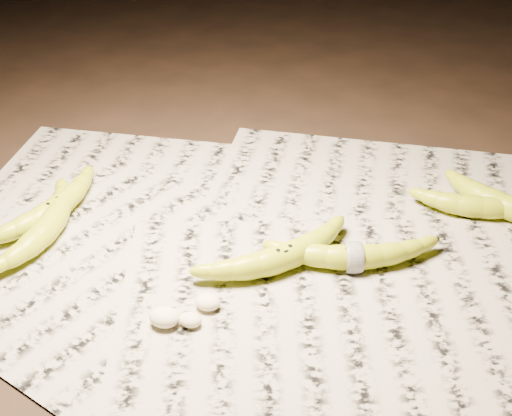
% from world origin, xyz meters
% --- Properties ---
extents(ground, '(3.00, 3.00, 0.00)m').
position_xyz_m(ground, '(0.00, 0.00, 0.00)').
color(ground, black).
rests_on(ground, ground).
extents(newspaper_patch, '(0.90, 0.70, 0.01)m').
position_xyz_m(newspaper_patch, '(-0.03, -0.03, 0.00)').
color(newspaper_patch, '#A39D8B').
rests_on(newspaper_patch, ground).
extents(banana_left_a, '(0.11, 0.20, 0.03)m').
position_xyz_m(banana_left_a, '(-0.31, -0.02, 0.02)').
color(banana_left_a, '#C4CB19').
rests_on(banana_left_a, newspaper_patch).
extents(banana_left_b, '(0.06, 0.18, 0.04)m').
position_xyz_m(banana_left_b, '(-0.30, -0.06, 0.03)').
color(banana_left_b, '#C4CB19').
rests_on(banana_left_b, newspaper_patch).
extents(banana_center, '(0.18, 0.17, 0.04)m').
position_xyz_m(banana_center, '(0.03, -0.06, 0.03)').
color(banana_center, '#C4CB19').
rests_on(banana_center, newspaper_patch).
extents(banana_taped, '(0.20, 0.10, 0.03)m').
position_xyz_m(banana_taped, '(0.11, -0.04, 0.02)').
color(banana_taped, '#C4CB19').
rests_on(banana_taped, newspaper_patch).
extents(banana_upper_a, '(0.17, 0.07, 0.03)m').
position_xyz_m(banana_upper_a, '(0.27, 0.12, 0.02)').
color(banana_upper_a, '#C4CB19').
rests_on(banana_upper_a, newspaper_patch).
extents(banana_upper_b, '(0.18, 0.13, 0.04)m').
position_xyz_m(banana_upper_b, '(0.30, 0.13, 0.03)').
color(banana_upper_b, '#C4CB19').
rests_on(banana_upper_b, newspaper_patch).
extents(measuring_tape, '(0.02, 0.04, 0.04)m').
position_xyz_m(measuring_tape, '(0.11, -0.04, 0.02)').
color(measuring_tape, white).
rests_on(measuring_tape, newspaper_patch).
extents(flesh_chunk_a, '(0.04, 0.03, 0.02)m').
position_xyz_m(flesh_chunk_a, '(-0.09, -0.19, 0.02)').
color(flesh_chunk_a, '#FFF3C5').
rests_on(flesh_chunk_a, newspaper_patch).
extents(flesh_chunk_b, '(0.03, 0.03, 0.02)m').
position_xyz_m(flesh_chunk_b, '(-0.05, -0.15, 0.02)').
color(flesh_chunk_b, '#FFF3C5').
rests_on(flesh_chunk_b, newspaper_patch).
extents(flesh_chunk_c, '(0.03, 0.02, 0.02)m').
position_xyz_m(flesh_chunk_c, '(-0.06, -0.18, 0.02)').
color(flesh_chunk_c, '#FFF3C5').
rests_on(flesh_chunk_c, newspaper_patch).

